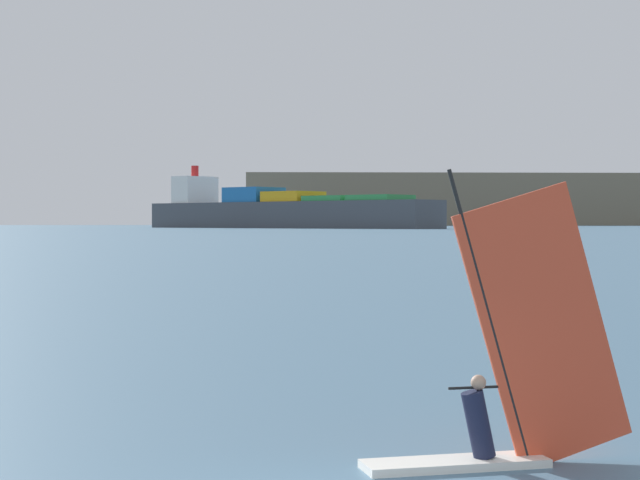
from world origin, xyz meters
The scene contains 2 objects.
windsurfer centered at (2.57, 2.37, 1.14)m, with size 4.11×0.89×4.36m.
cargo_ship centered at (74.86, 536.32, 8.84)m, with size 132.55×154.64×34.01m.
Camera 1 is at (-2.72, -12.35, 3.48)m, focal length 60.89 mm.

